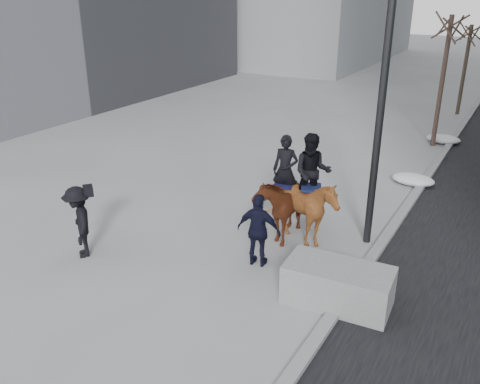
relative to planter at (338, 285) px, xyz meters
The scene contains 11 objects.
ground 2.92m from the planter, behind, with size 120.00×120.00×0.00m, color gray.
curb 9.82m from the planter, 89.34° to the left, with size 0.25×90.00×0.12m, color gray.
planter is the anchor object (origin of this frame).
tree_near 12.51m from the planter, 92.27° to the left, with size 1.20×1.20×5.55m, color #3B2B23, non-canonical shape.
tree_far 18.47m from the planter, 91.52° to the left, with size 1.20×1.20×4.72m, color #372920, non-canonical shape.
mounted_left 3.30m from the planter, 136.43° to the left, with size 1.19×2.13×2.61m.
mounted_right 2.77m from the planter, 126.55° to the left, with size 1.99×2.09×2.80m.
feeder 2.24m from the planter, 165.28° to the left, with size 1.08×0.93×1.75m.
camera_crew 6.11m from the planter, 168.75° to the right, with size 1.29×1.23×1.75m.
lamppost 5.55m from the planter, 95.22° to the left, with size 0.25×2.27×9.09m.
snow_piles 10.17m from the planter, 91.05° to the left, with size 1.35×6.15×0.34m.
Camera 1 is at (5.59, -8.36, 6.10)m, focal length 38.00 mm.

